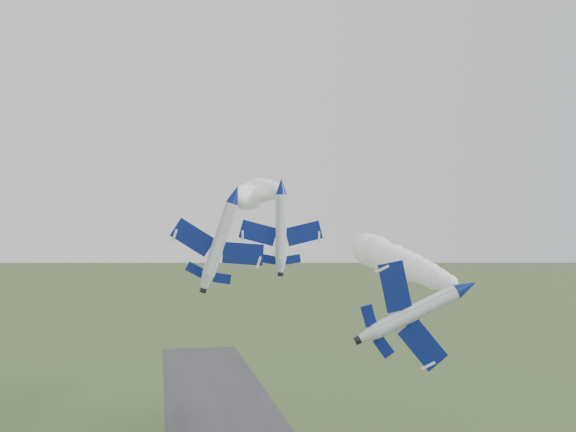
% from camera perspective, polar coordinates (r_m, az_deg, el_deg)
% --- Properties ---
extents(jet_lead, '(5.33, 12.68, 9.48)m').
position_cam_1_polar(jet_lead, '(62.10, 15.60, -6.09)').
color(jet_lead, silver).
extents(smoke_trail_jet_lead, '(15.98, 66.52, 5.86)m').
position_cam_1_polar(smoke_trail_jet_lead, '(96.91, 9.43, -3.90)').
color(smoke_trail_jet_lead, white).
extents(jet_pair_left, '(11.08, 13.72, 4.43)m').
position_cam_1_polar(jet_pair_left, '(78.12, -4.74, 1.95)').
color(jet_pair_left, silver).
extents(smoke_trail_jet_pair_left, '(16.63, 67.00, 5.56)m').
position_cam_1_polar(smoke_trail_jet_pair_left, '(114.96, -3.75, 1.72)').
color(smoke_trail_jet_pair_left, white).
extents(jet_pair_right, '(10.24, 12.22, 3.00)m').
position_cam_1_polar(jet_pair_right, '(79.54, -0.60, 2.68)').
color(jet_pair_right, silver).
extents(smoke_trail_jet_pair_right, '(10.93, 70.38, 5.01)m').
position_cam_1_polar(smoke_trail_jet_pair_right, '(117.55, -2.11, 2.29)').
color(smoke_trail_jet_pair_right, white).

